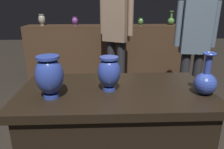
% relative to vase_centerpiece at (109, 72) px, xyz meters
% --- Properties ---
extents(display_plinth, '(1.20, 0.64, 0.80)m').
position_rel_vase_centerpiece_xyz_m(display_plinth, '(0.04, 0.01, -0.51)').
color(display_plinth, black).
rests_on(display_plinth, ground_plane).
extents(back_display_shelf, '(2.60, 0.40, 0.99)m').
position_rel_vase_centerpiece_xyz_m(back_display_shelf, '(0.04, 2.21, -0.42)').
color(back_display_shelf, '#422D1E').
rests_on(back_display_shelf, ground_plane).
extents(vase_centerpiece, '(0.14, 0.14, 0.21)m').
position_rel_vase_centerpiece_xyz_m(vase_centerpiece, '(0.00, 0.00, 0.00)').
color(vase_centerpiece, '#2D429E').
rests_on(vase_centerpiece, display_plinth).
extents(vase_tall_behind, '(0.13, 0.13, 0.25)m').
position_rel_vase_centerpiece_xyz_m(vase_tall_behind, '(0.57, -0.09, -0.04)').
color(vase_tall_behind, '#2D429E').
rests_on(vase_tall_behind, display_plinth).
extents(vase_left_accent, '(0.16, 0.16, 0.24)m').
position_rel_vase_centerpiece_xyz_m(vase_left_accent, '(-0.34, -0.10, 0.02)').
color(vase_left_accent, '#2D429E').
rests_on(vase_left_accent, display_plinth).
extents(shelf_vase_right, '(0.08, 0.08, 0.11)m').
position_rel_vase_centerpiece_xyz_m(shelf_vase_right, '(0.56, 2.15, 0.14)').
color(shelf_vase_right, '#477A38').
rests_on(shelf_vase_right, back_display_shelf).
extents(shelf_vase_left, '(0.09, 0.09, 0.13)m').
position_rel_vase_centerpiece_xyz_m(shelf_vase_left, '(-0.48, 2.24, 0.14)').
color(shelf_vase_left, '#7A388E').
rests_on(shelf_vase_left, back_display_shelf).
extents(shelf_vase_far_right, '(0.11, 0.11, 0.22)m').
position_rel_vase_centerpiece_xyz_m(shelf_vase_far_right, '(1.08, 2.26, 0.14)').
color(shelf_vase_far_right, '#477A38').
rests_on(shelf_vase_far_right, back_display_shelf).
extents(shelf_vase_far_left, '(0.10, 0.10, 0.17)m').
position_rel_vase_centerpiece_xyz_m(shelf_vase_far_left, '(-1.00, 2.24, 0.17)').
color(shelf_vase_far_left, gray).
rests_on(shelf_vase_far_left, back_display_shelf).
extents(visitor_center_back, '(0.41, 0.32, 1.72)m').
position_rel_vase_centerpiece_xyz_m(visitor_center_back, '(0.13, 1.54, 0.10)').
color(visitor_center_back, '#232328').
rests_on(visitor_center_back, ground_plane).
extents(visitor_near_right, '(0.46, 0.23, 1.54)m').
position_rel_vase_centerpiece_xyz_m(visitor_near_right, '(1.04, 1.19, -0.01)').
color(visitor_near_right, '#232328').
rests_on(visitor_near_right, ground_plane).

